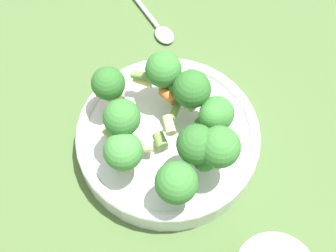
% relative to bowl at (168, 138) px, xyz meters
% --- Properties ---
extents(ground_plane, '(3.00, 3.00, 0.00)m').
position_rel_bowl_xyz_m(ground_plane, '(0.00, 0.00, -0.02)').
color(ground_plane, '#4C6B38').
extents(bowl, '(0.23, 0.23, 0.04)m').
position_rel_bowl_xyz_m(bowl, '(0.00, 0.00, 0.00)').
color(bowl, silver).
rests_on(bowl, ground_plane).
extents(pasta_salad, '(0.20, 0.16, 0.08)m').
position_rel_bowl_xyz_m(pasta_salad, '(-0.01, 0.01, 0.06)').
color(pasta_salad, '#8CB766').
rests_on(pasta_salad, bowl).
extents(spoon, '(0.17, 0.11, 0.01)m').
position_rel_bowl_xyz_m(spoon, '(0.13, -0.18, -0.02)').
color(spoon, silver).
rests_on(spoon, ground_plane).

